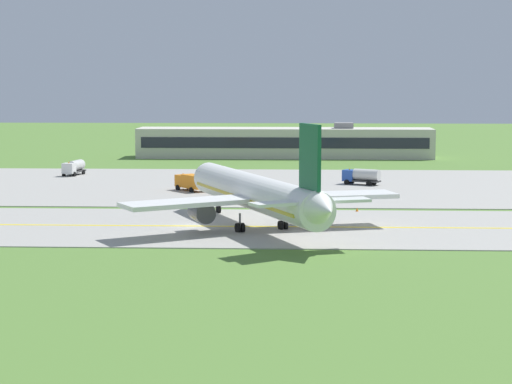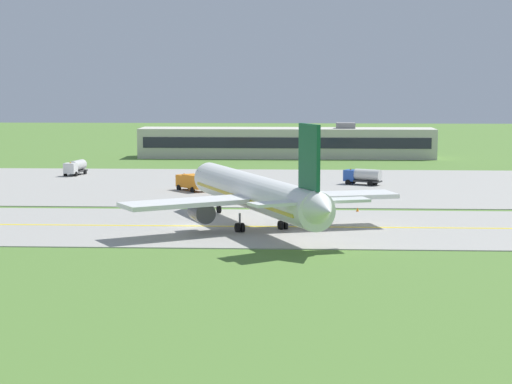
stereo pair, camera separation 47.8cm
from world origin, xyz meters
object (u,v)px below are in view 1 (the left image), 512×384
(service_truck_fuel, at_px, (191,182))
(airplane_lead, at_px, (257,193))
(service_truck_catering, at_px, (361,176))
(service_truck_pushback, at_px, (74,167))

(service_truck_fuel, bearing_deg, airplane_lead, -71.92)
(service_truck_catering, xyz_separation_m, service_truck_pushback, (-49.75, 12.71, 0.00))
(airplane_lead, xyz_separation_m, service_truck_pushback, (-34.87, 57.71, -2.60))
(service_truck_fuel, height_order, service_truck_pushback, service_truck_pushback)
(airplane_lead, xyz_separation_m, service_truck_catering, (14.88, 45.00, -2.60))
(airplane_lead, relative_size, service_truck_pushback, 6.00)
(airplane_lead, height_order, service_truck_fuel, airplane_lead)
(service_truck_catering, bearing_deg, service_truck_pushback, 165.67)
(airplane_lead, distance_m, service_truck_fuel, 37.30)
(airplane_lead, relative_size, service_truck_catering, 5.99)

